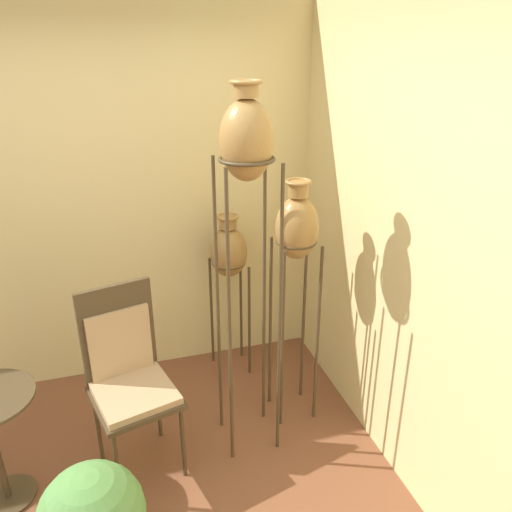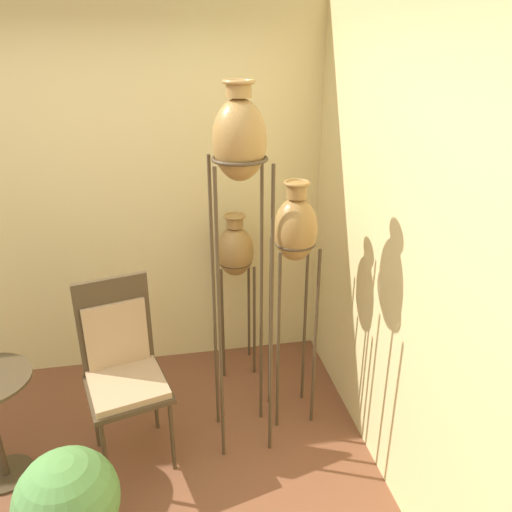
% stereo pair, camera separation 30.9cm
% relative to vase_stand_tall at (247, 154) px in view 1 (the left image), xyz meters
% --- Properties ---
extents(wall_back, '(7.21, 0.06, 2.70)m').
position_rel_vase_stand_tall_xyz_m(wall_back, '(-0.86, 1.02, -0.47)').
color(wall_back, beige).
rests_on(wall_back, ground_plane).
extents(wall_right, '(0.06, 7.21, 2.70)m').
position_rel_vase_stand_tall_xyz_m(wall_right, '(0.78, -0.61, -0.47)').
color(wall_right, beige).
rests_on(wall_right, ground_plane).
extents(vase_stand_tall, '(0.31, 0.31, 2.17)m').
position_rel_vase_stand_tall_xyz_m(vase_stand_tall, '(0.00, 0.00, 0.00)').
color(vase_stand_tall, '#473823').
rests_on(vase_stand_tall, ground_plane).
extents(vase_stand_medium, '(0.26, 0.26, 1.62)m').
position_rel_vase_stand_tall_xyz_m(vase_stand_medium, '(0.35, 0.16, -0.52)').
color(vase_stand_medium, '#473823').
rests_on(vase_stand_medium, ground_plane).
extents(vase_stand_short, '(0.27, 0.27, 1.25)m').
position_rel_vase_stand_tall_xyz_m(vase_stand_short, '(0.08, 0.76, -0.86)').
color(vase_stand_short, '#473823').
rests_on(vase_stand_short, ground_plane).
extents(chair, '(0.54, 0.55, 1.12)m').
position_rel_vase_stand_tall_xyz_m(chair, '(-0.70, 0.02, -1.18)').
color(chair, '#473823').
rests_on(chair, ground_plane).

